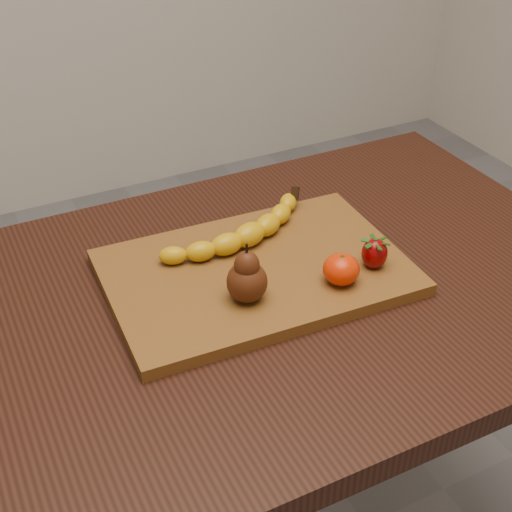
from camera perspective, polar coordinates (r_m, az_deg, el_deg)
name	(u,v)px	position (r m, az deg, el deg)	size (l,w,h in m)	color
table	(288,328)	(1.15, 2.60, -5.79)	(1.00, 0.70, 0.76)	black
cutting_board	(256,272)	(1.09, 0.00, -1.30)	(0.45, 0.30, 0.02)	brown
banana	(249,235)	(1.12, -0.55, 1.72)	(0.24, 0.06, 0.04)	#DCA50A
pear	(247,272)	(0.99, -0.73, -1.32)	(0.06, 0.06, 0.09)	#4B200C
mandarin	(341,269)	(1.04, 6.83, -1.06)	(0.05, 0.05, 0.05)	red
strawberry	(375,252)	(1.08, 9.47, 0.28)	(0.04, 0.04, 0.05)	#7C0304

